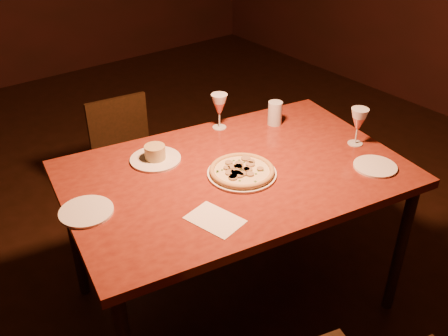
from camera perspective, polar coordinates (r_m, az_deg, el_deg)
floor at (r=2.90m, az=-2.52°, el=-12.17°), size 7.00×7.00×0.00m
dining_table at (r=2.30m, az=1.29°, el=-1.77°), size 1.67×1.23×0.82m
chair_far at (r=3.17m, az=-10.98°, el=1.43°), size 0.43×0.43×0.79m
pizza_plate at (r=2.22m, az=2.06°, el=-0.36°), size 0.31×0.31×0.03m
ramekin_saucer at (r=2.35m, az=-7.86°, el=1.41°), size 0.24×0.24×0.08m
wine_glass_far at (r=2.59m, az=-0.54°, el=6.50°), size 0.09×0.09×0.19m
wine_glass_right at (r=2.52m, az=15.03°, el=4.58°), size 0.09×0.09×0.19m
water_tumbler at (r=2.65m, az=5.85°, el=6.26°), size 0.08×0.08×0.13m
side_plate_left at (r=2.07m, az=-15.47°, el=-4.80°), size 0.22×0.22×0.01m
side_plate_near at (r=2.38m, az=16.89°, el=0.18°), size 0.20×0.20×0.01m
menu_card at (r=1.96m, az=-1.05°, el=-5.91°), size 0.19×0.24×0.00m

